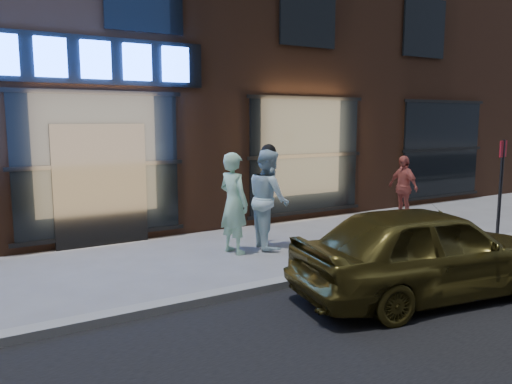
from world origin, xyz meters
TOP-DOWN VIEW (x-y plane):
  - ground at (0.00, 0.00)m, footprint 90.00×90.00m
  - curb at (0.00, 0.00)m, footprint 60.00×0.25m
  - storefront_building at (-0.00, 7.99)m, footprint 30.20×8.28m
  - man_bowtie at (1.97, 2.08)m, footprint 0.59×0.77m
  - man_cap at (2.75, 2.09)m, footprint 0.93×1.08m
  - passerby at (7.18, 2.79)m, footprint 0.43×0.95m
  - gold_sedan at (3.18, -1.39)m, footprint 4.09×2.16m
  - sign_post at (7.06, 0.10)m, footprint 0.33×0.11m

SIDE VIEW (x-z plane):
  - ground at x=0.00m, z-range 0.00..0.00m
  - curb at x=0.00m, z-range 0.00..0.12m
  - gold_sedan at x=3.18m, z-range 0.00..1.33m
  - passerby at x=7.18m, z-range 0.00..1.59m
  - man_bowtie at x=1.97m, z-range 0.00..1.89m
  - man_cap at x=2.75m, z-range 0.00..1.93m
  - sign_post at x=7.06m, z-range 0.22..2.30m
  - storefront_building at x=0.00m, z-range 0.00..10.30m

